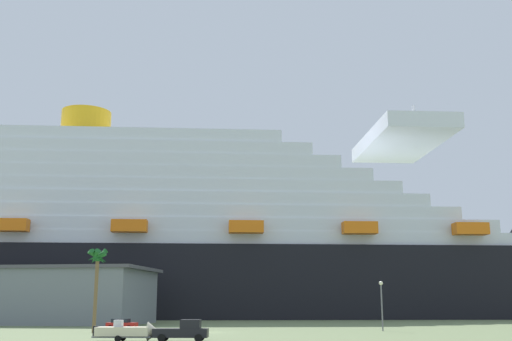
{
  "coord_description": "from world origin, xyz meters",
  "views": [
    {
      "loc": [
        9.66,
        -83.94,
        3.93
      ],
      "look_at": [
        4.42,
        35.88,
        29.93
      ],
      "focal_mm": 42.78,
      "sensor_mm": 36.0,
      "label": 1
    }
  ],
  "objects_px": {
    "parked_car_red_hatchback": "(122,324)",
    "pickup_truck": "(183,331)",
    "palm_tree": "(97,263)",
    "street_lamp": "(382,298)",
    "cruise_ship": "(181,246)",
    "small_boat_on_trailer": "(130,332)"
  },
  "relations": [
    {
      "from": "small_boat_on_trailer",
      "to": "parked_car_red_hatchback",
      "type": "relative_size",
      "value": 1.71
    },
    {
      "from": "cruise_ship",
      "to": "parked_car_red_hatchback",
      "type": "bearing_deg",
      "value": -87.88
    },
    {
      "from": "pickup_truck",
      "to": "street_lamp",
      "type": "bearing_deg",
      "value": 45.19
    },
    {
      "from": "cruise_ship",
      "to": "small_boat_on_trailer",
      "type": "xyz_separation_m",
      "value": [
        10.4,
        -92.31,
        -17.08
      ]
    },
    {
      "from": "palm_tree",
      "to": "parked_car_red_hatchback",
      "type": "bearing_deg",
      "value": 84.12
    },
    {
      "from": "cruise_ship",
      "to": "parked_car_red_hatchback",
      "type": "xyz_separation_m",
      "value": [
        2.42,
        -65.34,
        -17.21
      ]
    },
    {
      "from": "street_lamp",
      "to": "cruise_ship",
      "type": "bearing_deg",
      "value": 120.63
    },
    {
      "from": "parked_car_red_hatchback",
      "to": "palm_tree",
      "type": "bearing_deg",
      "value": -95.88
    },
    {
      "from": "cruise_ship",
      "to": "pickup_truck",
      "type": "bearing_deg",
      "value": -80.23
    },
    {
      "from": "palm_tree",
      "to": "street_lamp",
      "type": "height_order",
      "value": "palm_tree"
    },
    {
      "from": "pickup_truck",
      "to": "small_boat_on_trailer",
      "type": "bearing_deg",
      "value": -179.31
    },
    {
      "from": "small_boat_on_trailer",
      "to": "cruise_ship",
      "type": "bearing_deg",
      "value": 96.43
    },
    {
      "from": "cruise_ship",
      "to": "pickup_truck",
      "type": "xyz_separation_m",
      "value": [
        15.88,
        -92.25,
        -17.0
      ]
    },
    {
      "from": "pickup_truck",
      "to": "palm_tree",
      "type": "xyz_separation_m",
      "value": [
        -14.5,
        16.84,
        8.0
      ]
    },
    {
      "from": "cruise_ship",
      "to": "palm_tree",
      "type": "height_order",
      "value": "cruise_ship"
    },
    {
      "from": "cruise_ship",
      "to": "palm_tree",
      "type": "bearing_deg",
      "value": -88.95
    },
    {
      "from": "pickup_truck",
      "to": "street_lamp",
      "type": "xyz_separation_m",
      "value": [
        24.27,
        24.44,
        3.54
      ]
    },
    {
      "from": "cruise_ship",
      "to": "parked_car_red_hatchback",
      "type": "relative_size",
      "value": 51.43
    },
    {
      "from": "parked_car_red_hatchback",
      "to": "pickup_truck",
      "type": "bearing_deg",
      "value": -63.42
    },
    {
      "from": "cruise_ship",
      "to": "parked_car_red_hatchback",
      "type": "distance_m",
      "value": 67.61
    },
    {
      "from": "cruise_ship",
      "to": "small_boat_on_trailer",
      "type": "distance_m",
      "value": 94.45
    },
    {
      "from": "cruise_ship",
      "to": "small_boat_on_trailer",
      "type": "height_order",
      "value": "cruise_ship"
    }
  ]
}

